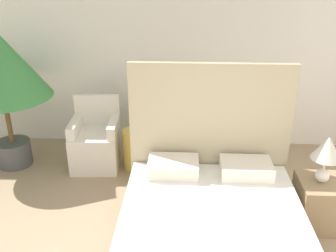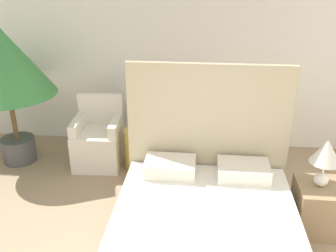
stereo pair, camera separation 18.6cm
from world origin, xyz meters
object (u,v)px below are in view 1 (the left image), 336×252
side_table (135,149)px  nightstand (319,203)px  armchair_near_window_right (174,146)px  bed (212,240)px  armchair_near_window_left (96,144)px  table_lamp (327,151)px

side_table → nightstand: bearing=-27.3°
armchair_near_window_right → side_table: size_ratio=1.67×
armchair_near_window_right → bed: bearing=-76.3°
armchair_near_window_right → armchair_near_window_left: bearing=-178.6°
armchair_near_window_left → nightstand: armchair_near_window_left is taller
armchair_near_window_right → table_lamp: bearing=-34.5°
armchair_near_window_right → side_table: bearing=-173.1°
bed → table_lamp: bearing=32.2°
side_table → armchair_near_window_right: bearing=5.5°
armchair_near_window_left → nightstand: bearing=-26.1°
side_table → table_lamp: bearing=-27.2°
armchair_near_window_left → table_lamp: 2.69m
bed → table_lamp: size_ratio=4.49×
table_lamp → nightstand: bearing=-33.8°
bed → nightstand: 1.27m
table_lamp → side_table: (-1.94, 0.99, -0.55)m
armchair_near_window_left → armchair_near_window_right: 0.99m
nightstand → side_table: 2.19m
table_lamp → armchair_near_window_right: bearing=144.1°
nightstand → table_lamp: 0.57m
bed → armchair_near_window_left: size_ratio=2.44×
nightstand → table_lamp: (-0.01, 0.01, 0.57)m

